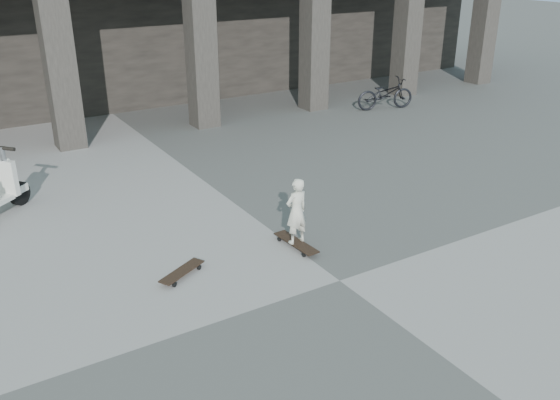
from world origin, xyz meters
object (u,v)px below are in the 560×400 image
skateboard_spare (182,272)px  bicycle (385,94)px  child (297,211)px  longboard (296,243)px

skateboard_spare → bicycle: 10.84m
child → bicycle: bearing=-145.6°
skateboard_spare → bicycle: (9.03, 5.99, 0.39)m
skateboard_spare → bicycle: bicycle is taller
skateboard_spare → child: (1.94, -0.10, 0.57)m
skateboard_spare → longboard: bearing=-30.9°
longboard → skateboard_spare: 1.94m
longboard → skateboard_spare: (-1.94, 0.10, -0.00)m
longboard → skateboard_spare: size_ratio=1.18×
skateboard_spare → child: size_ratio=0.75×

